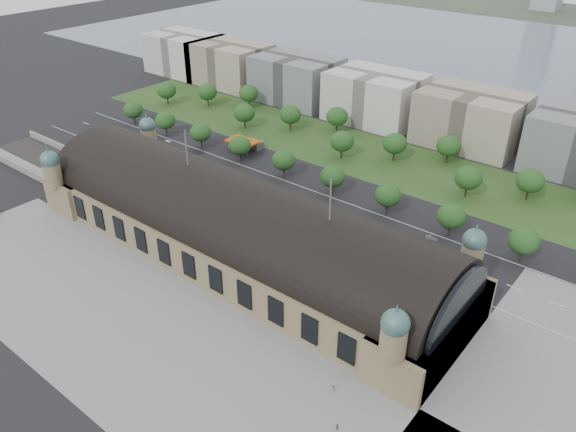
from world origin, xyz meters
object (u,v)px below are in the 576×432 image
Objects in this scene: traffic_car_0 at (123,146)px; pedestrian_1 at (337,427)px; traffic_car_2 at (156,160)px; parked_car_4 at (180,178)px; parked_car_3 at (223,195)px; parked_car_2 at (152,173)px; traffic_car_1 at (151,136)px; traffic_car_4 at (314,219)px; pedestrian_0 at (333,388)px; parked_car_1 at (173,175)px; parked_car_6 at (248,206)px; bus_mid at (321,229)px; traffic_car_5 at (431,238)px; petrol_station at (249,143)px; bus_west at (283,214)px; bus_east at (345,229)px; parked_car_5 at (217,193)px; parked_car_0 at (168,176)px.

pedestrian_1 is at bearing 64.56° from traffic_car_0.
traffic_car_2 is 22.12m from parked_car_4.
parked_car_3 is at bearing 69.13° from pedestrian_1.
traffic_car_2 is 1.02× the size of parked_car_2.
parked_car_2 is 1.12× the size of parked_car_4.
traffic_car_0 is 16.04m from traffic_car_1.
pedestrian_0 is at bearing 44.41° from traffic_car_4.
parked_car_1 is 41.63m from parked_car_6.
bus_mid is at bearing 67.61° from parked_car_4.
traffic_car_5 is 36.85m from bus_mid.
bus_mid reaches higher than parked_car_2.
parked_car_1 reaches higher than traffic_car_1.
petrol_station reaches higher than traffic_car_4.
parked_car_2 is 0.40× the size of bus_west.
traffic_car_5 is at bearing -10.63° from petrol_station.
traffic_car_0 is 69.72m from parked_car_3.
petrol_station is 3.17× the size of parked_car_4.
parked_car_3 is (69.48, -5.82, 0.02)m from traffic_car_0.
traffic_car_1 is 0.83× the size of parked_car_2.
bus_mid is (16.57, 0.08, 0.01)m from bus_west.
traffic_car_4 reaches higher than traffic_car_2.
pedestrian_1 is at bearing -147.77° from bus_east.
traffic_car_4 is 0.85× the size of parked_car_2.
parked_car_1 is at bearing -123.31° from parked_car_6.
parked_car_5 is at bearing 144.19° from pedestrian_0.
traffic_car_5 is at bearing 93.06° from traffic_car_0.
bus_west is 7.36× the size of pedestrian_0.
bus_west is at bearing 58.47° from pedestrian_1.
traffic_car_1 is 183.81m from pedestrian_1.
petrol_station is at bearing 65.47° from bus_east.
traffic_car_1 is 41.53m from parked_car_2.
traffic_car_1 reaches higher than parked_car_0.
traffic_car_0 is at bearing 83.10° from bus_west.
bus_mid is at bearing 60.30° from parked_car_2.
traffic_car_4 reaches higher than traffic_car_0.
bus_east is at bearing 63.16° from parked_car_2.
pedestrian_0 is at bearing 21.36° from parked_car_6.
parked_car_6 reaches higher than parked_car_0.
pedestrian_0 reaches higher than traffic_car_1.
parked_car_4 is 0.36× the size of bus_mid.
parked_car_2 is at bearing -104.26° from parked_car_0.
pedestrian_0 is (74.67, -52.92, 0.07)m from parked_car_6.
parked_car_2 is 33.90m from parked_car_5.
traffic_car_1 is 85.11m from parked_car_6.
traffic_car_2 is at bearing 90.64° from bus_east.
bus_west reaches higher than parked_car_4.
pedestrian_1 is (118.87, -61.32, 0.16)m from parked_car_4.
parked_car_0 is 0.79× the size of parked_car_5.
traffic_car_5 is (38.17, 14.46, -0.05)m from traffic_car_4.
traffic_car_0 is 0.33× the size of bus_west.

